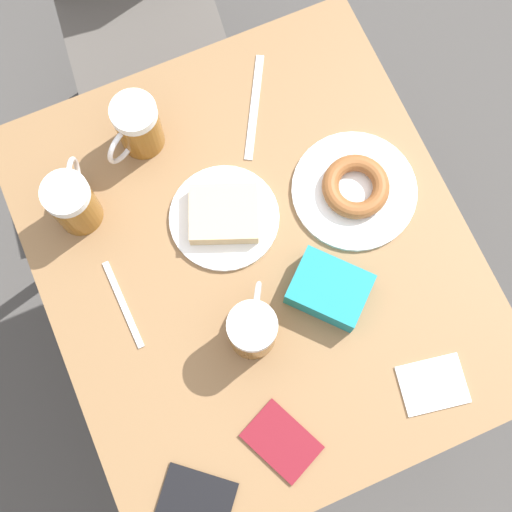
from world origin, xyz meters
name	(u,v)px	position (x,y,z in m)	size (l,w,h in m)	color
ground_plane	(256,325)	(0.00, 0.00, 0.00)	(8.00, 8.00, 0.00)	#474442
table	(256,268)	(0.00, 0.00, 0.70)	(0.80, 0.91, 0.77)	olive
plate_with_cake	(224,216)	(-0.02, 0.10, 0.79)	(0.21, 0.21, 0.04)	white
plate_with_donut	(355,189)	(0.23, 0.05, 0.79)	(0.24, 0.24, 0.04)	white
beer_mug_left	(73,202)	(-0.27, 0.22, 0.84)	(0.09, 0.13, 0.13)	#8C5619
beer_mug_center	(253,329)	(-0.06, -0.13, 0.84)	(0.09, 0.12, 0.13)	#8C5619
beer_mug_right	(137,127)	(-0.11, 0.31, 0.84)	(0.12, 0.09, 0.13)	#8C5619
napkin_folded	(433,385)	(0.20, -0.34, 0.77)	(0.13, 0.11, 0.00)	white
fork	(123,304)	(-0.26, 0.02, 0.77)	(0.02, 0.18, 0.00)	silver
knife	(254,107)	(0.12, 0.29, 0.77)	(0.13, 0.21, 0.00)	silver
passport_near_edge	(282,441)	(-0.09, -0.33, 0.78)	(0.13, 0.15, 0.01)	maroon
passport_far_edge	(197,498)	(-0.27, -0.35, 0.78)	(0.15, 0.15, 0.01)	black
blue_pouch	(329,289)	(0.10, -0.11, 0.80)	(0.17, 0.17, 0.06)	teal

